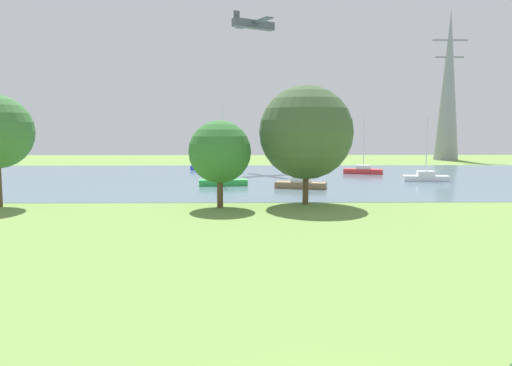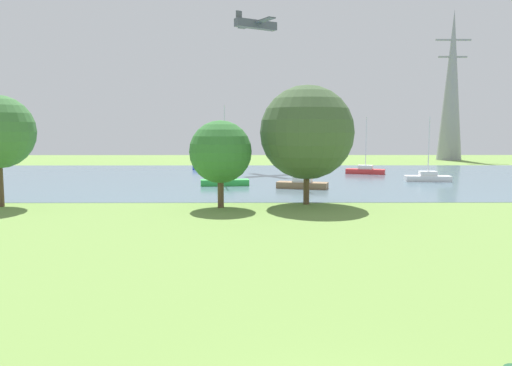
# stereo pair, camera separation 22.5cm
# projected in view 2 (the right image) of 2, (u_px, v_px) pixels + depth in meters

# --- Properties ---
(ground_plane) EXTENTS (160.00, 160.00, 0.00)m
(ground_plane) POSITION_uv_depth(u_px,v_px,m) (281.00, 222.00, 30.61)
(ground_plane) COLOR olive
(water_surface) EXTENTS (140.00, 40.00, 0.02)m
(water_surface) POSITION_uv_depth(u_px,v_px,m) (268.00, 178.00, 58.45)
(water_surface) COLOR slate
(water_surface) RESTS_ON ground
(sailboat_red) EXTENTS (5.03, 2.98, 7.14)m
(sailboat_red) POSITION_uv_depth(u_px,v_px,m) (365.00, 170.00, 63.49)
(sailboat_red) COLOR red
(sailboat_red) RESTS_ON water_surface
(sailboat_blue) EXTENTS (5.01, 2.54, 5.37)m
(sailboat_blue) POSITION_uv_depth(u_px,v_px,m) (211.00, 167.00, 69.79)
(sailboat_blue) COLOR blue
(sailboat_blue) RESTS_ON water_surface
(sailboat_brown) EXTENTS (5.03, 2.81, 7.59)m
(sailboat_brown) POSITION_uv_depth(u_px,v_px,m) (302.00, 184.00, 47.80)
(sailboat_brown) COLOR brown
(sailboat_brown) RESTS_ON water_surface
(sailboat_green) EXTENTS (4.92, 1.95, 7.99)m
(sailboat_green) POSITION_uv_depth(u_px,v_px,m) (225.00, 181.00, 50.27)
(sailboat_green) COLOR green
(sailboat_green) RESTS_ON water_surface
(sailboat_white) EXTENTS (4.91, 1.90, 6.94)m
(sailboat_white) POSITION_uv_depth(u_px,v_px,m) (428.00, 177.00, 54.34)
(sailboat_white) COLOR white
(sailboat_white) RESTS_ON water_surface
(tree_east_near) EXTENTS (4.48, 4.48, 6.26)m
(tree_east_near) POSITION_uv_depth(u_px,v_px,m) (220.00, 152.00, 35.83)
(tree_east_near) COLOR brown
(tree_east_near) RESTS_ON ground
(tree_east_far) EXTENTS (6.99, 6.99, 8.89)m
(tree_east_far) POSITION_uv_depth(u_px,v_px,m) (307.00, 132.00, 37.27)
(tree_east_far) COLOR brown
(tree_east_far) RESTS_ON ground
(electricity_pylon) EXTENTS (6.40, 4.40, 27.08)m
(electricity_pylon) POSITION_uv_depth(u_px,v_px,m) (452.00, 86.00, 91.35)
(electricity_pylon) COLOR gray
(electricity_pylon) RESTS_ON ground
(light_aircraft) EXTENTS (6.05, 7.76, 2.10)m
(light_aircraft) POSITION_uv_depth(u_px,v_px,m) (256.00, 24.00, 69.92)
(light_aircraft) COLOR #4C5156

